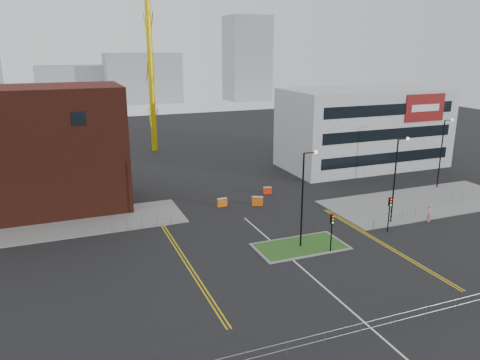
% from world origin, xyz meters
% --- Properties ---
extents(ground, '(200.00, 200.00, 0.00)m').
position_xyz_m(ground, '(0.00, 0.00, 0.00)').
color(ground, black).
rests_on(ground, ground).
extents(pavement_left, '(28.00, 8.00, 0.12)m').
position_xyz_m(pavement_left, '(-20.00, 22.00, 0.06)').
color(pavement_left, slate).
rests_on(pavement_left, ground).
extents(pavement_right, '(24.00, 10.00, 0.12)m').
position_xyz_m(pavement_right, '(22.00, 14.00, 0.06)').
color(pavement_right, slate).
rests_on(pavement_right, ground).
extents(island_kerb, '(8.60, 4.60, 0.08)m').
position_xyz_m(island_kerb, '(2.00, 8.00, 0.04)').
color(island_kerb, slate).
rests_on(island_kerb, ground).
extents(grass_island, '(8.00, 4.00, 0.12)m').
position_xyz_m(grass_island, '(2.00, 8.00, 0.06)').
color(grass_island, '#234517').
rests_on(grass_island, ground).
extents(brick_building, '(24.20, 10.07, 14.24)m').
position_xyz_m(brick_building, '(-22.97, 28.00, 6.85)').
color(brick_building, '#4D1D13').
rests_on(brick_building, ground).
extents(office_block, '(25.00, 12.20, 12.00)m').
position_xyz_m(office_block, '(26.01, 31.97, 6.00)').
color(office_block, '#A9ACAE').
rests_on(office_block, ground).
extents(tower_crane, '(53.00, 3.04, 35.87)m').
position_xyz_m(tower_crane, '(3.97, 55.23, 24.84)').
color(tower_crane, yellow).
rests_on(tower_crane, ground).
extents(streetlamp_island, '(1.46, 0.36, 9.18)m').
position_xyz_m(streetlamp_island, '(2.22, 8.00, 5.41)').
color(streetlamp_island, black).
rests_on(streetlamp_island, ground).
extents(streetlamp_right_near, '(1.46, 0.36, 9.18)m').
position_xyz_m(streetlamp_right_near, '(14.22, 10.00, 5.41)').
color(streetlamp_right_near, black).
rests_on(streetlamp_right_near, ground).
extents(streetlamp_right_far, '(1.46, 0.36, 9.18)m').
position_xyz_m(streetlamp_right_far, '(28.22, 18.00, 5.41)').
color(streetlamp_right_far, black).
rests_on(streetlamp_right_far, ground).
extents(traffic_light_island, '(0.28, 0.33, 3.65)m').
position_xyz_m(traffic_light_island, '(4.00, 5.98, 2.57)').
color(traffic_light_island, black).
rests_on(traffic_light_island, ground).
extents(traffic_light_right, '(0.28, 0.33, 3.65)m').
position_xyz_m(traffic_light_right, '(12.00, 7.98, 2.57)').
color(traffic_light_right, black).
rests_on(traffic_light_right, ground).
extents(railing_front, '(24.05, 0.05, 1.10)m').
position_xyz_m(railing_front, '(0.00, -6.00, 0.78)').
color(railing_front, gray).
rests_on(railing_front, ground).
extents(railing_left, '(6.05, 0.05, 1.10)m').
position_xyz_m(railing_left, '(-11.00, 18.00, 0.74)').
color(railing_left, gray).
rests_on(railing_left, ground).
extents(railing_right, '(19.05, 5.05, 1.10)m').
position_xyz_m(railing_right, '(20.50, 11.50, 0.78)').
color(railing_right, gray).
rests_on(railing_right, ground).
extents(centre_line, '(0.15, 30.00, 0.01)m').
position_xyz_m(centre_line, '(0.00, 2.00, 0.01)').
color(centre_line, silver).
rests_on(centre_line, ground).
extents(yellow_left_a, '(0.12, 24.00, 0.01)m').
position_xyz_m(yellow_left_a, '(-9.00, 10.00, 0.01)').
color(yellow_left_a, gold).
rests_on(yellow_left_a, ground).
extents(yellow_left_b, '(0.12, 24.00, 0.01)m').
position_xyz_m(yellow_left_b, '(-8.70, 10.00, 0.01)').
color(yellow_left_b, gold).
rests_on(yellow_left_b, ground).
extents(yellow_right_a, '(0.12, 20.00, 0.01)m').
position_xyz_m(yellow_right_a, '(9.50, 6.00, 0.01)').
color(yellow_right_a, gold).
rests_on(yellow_right_a, ground).
extents(yellow_right_b, '(0.12, 20.00, 0.01)m').
position_xyz_m(yellow_right_b, '(9.80, 6.00, 0.01)').
color(yellow_right_b, gold).
rests_on(yellow_right_b, ground).
extents(skyline_b, '(24.00, 12.00, 16.00)m').
position_xyz_m(skyline_b, '(10.00, 130.00, 8.00)').
color(skyline_b, gray).
rests_on(skyline_b, ground).
extents(skyline_c, '(14.00, 12.00, 28.00)m').
position_xyz_m(skyline_c, '(45.00, 125.00, 14.00)').
color(skyline_c, gray).
rests_on(skyline_c, ground).
extents(skyline_d, '(30.00, 12.00, 12.00)m').
position_xyz_m(skyline_d, '(-8.00, 140.00, 6.00)').
color(skyline_d, gray).
rests_on(skyline_d, ground).
extents(pedestrian, '(0.84, 0.79, 1.93)m').
position_xyz_m(pedestrian, '(18.04, 8.74, 0.97)').
color(pedestrian, pink).
rests_on(pedestrian, ground).
extents(barrier_left, '(1.20, 0.47, 0.99)m').
position_xyz_m(barrier_left, '(-1.00, 21.56, 0.54)').
color(barrier_left, orange).
rests_on(barrier_left, ground).
extents(barrier_mid, '(1.37, 0.91, 1.10)m').
position_xyz_m(barrier_mid, '(3.00, 20.33, 0.60)').
color(barrier_mid, orange).
rests_on(barrier_mid, ground).
extents(barrier_right, '(1.12, 0.61, 0.89)m').
position_xyz_m(barrier_right, '(6.00, 24.00, 0.49)').
color(barrier_right, '#FF310E').
rests_on(barrier_right, ground).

